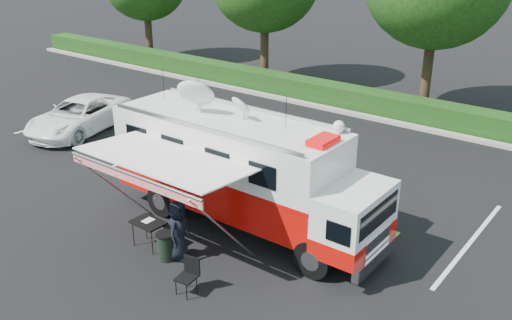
{
  "coord_description": "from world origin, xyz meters",
  "views": [
    {
      "loc": [
        9.07,
        -11.34,
        8.14
      ],
      "look_at": [
        0.0,
        0.5,
        1.9
      ],
      "focal_mm": 40.0,
      "sensor_mm": 36.0,
      "label": 1
    }
  ],
  "objects_px": {
    "command_truck": "(243,171)",
    "trash_bin": "(166,246)",
    "white_suv": "(81,131)",
    "folding_table": "(148,223)"
  },
  "relations": [
    {
      "from": "folding_table",
      "to": "trash_bin",
      "type": "distance_m",
      "value": 0.89
    },
    {
      "from": "folding_table",
      "to": "trash_bin",
      "type": "bearing_deg",
      "value": -10.93
    },
    {
      "from": "command_truck",
      "to": "white_suv",
      "type": "bearing_deg",
      "value": 168.52
    },
    {
      "from": "folding_table",
      "to": "command_truck",
      "type": "bearing_deg",
      "value": 62.64
    },
    {
      "from": "trash_bin",
      "to": "folding_table",
      "type": "bearing_deg",
      "value": 169.07
    },
    {
      "from": "white_suv",
      "to": "folding_table",
      "type": "xyz_separation_m",
      "value": [
        9.18,
        -4.6,
        0.71
      ]
    },
    {
      "from": "command_truck",
      "to": "white_suv",
      "type": "xyz_separation_m",
      "value": [
        -10.46,
        2.12,
        -1.71
      ]
    },
    {
      "from": "command_truck",
      "to": "trash_bin",
      "type": "relative_size",
      "value": 11.06
    },
    {
      "from": "command_truck",
      "to": "folding_table",
      "type": "bearing_deg",
      "value": -117.36
    },
    {
      "from": "white_suv",
      "to": "trash_bin",
      "type": "height_order",
      "value": "trash_bin"
    }
  ]
}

